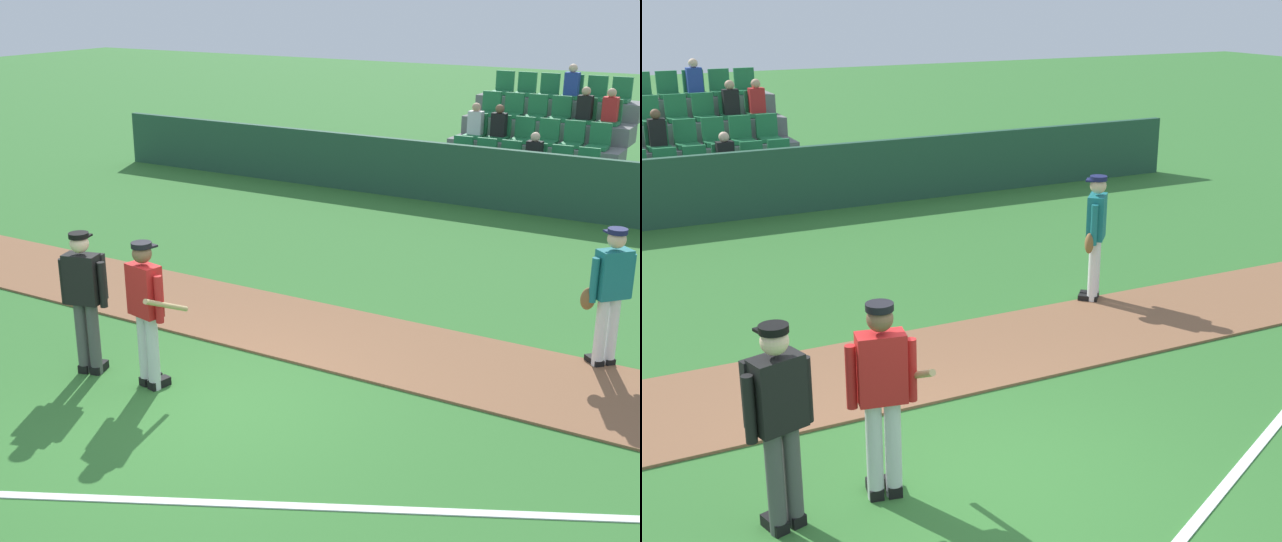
# 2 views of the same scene
# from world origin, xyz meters

# --- Properties ---
(ground_plane) EXTENTS (80.00, 80.00, 0.00)m
(ground_plane) POSITION_xyz_m (0.00, 0.00, 0.00)
(ground_plane) COLOR #33702D
(infield_dirt_path) EXTENTS (28.00, 1.93, 0.03)m
(infield_dirt_path) POSITION_xyz_m (0.00, 2.48, 0.01)
(infield_dirt_path) COLOR brown
(infield_dirt_path) RESTS_ON ground
(foul_line_chalk) EXTENTS (10.76, 5.49, 0.01)m
(foul_line_chalk) POSITION_xyz_m (3.00, -0.50, 0.01)
(foul_line_chalk) COLOR white
(foul_line_chalk) RESTS_ON ground
(dugout_fence) EXTENTS (20.00, 0.16, 1.27)m
(dugout_fence) POSITION_xyz_m (0.00, 10.06, 0.63)
(dugout_fence) COLOR #234C38
(dugout_fence) RESTS_ON ground
(stadium_bleachers) EXTENTS (3.90, 3.80, 2.70)m
(stadium_bleachers) POSITION_xyz_m (0.00, 12.36, 0.75)
(stadium_bleachers) COLOR slate
(stadium_bleachers) RESTS_ON ground
(batter_red_jersey) EXTENTS (0.63, 0.80, 1.76)m
(batter_red_jersey) POSITION_xyz_m (-0.82, 0.14, 0.97)
(batter_red_jersey) COLOR silver
(batter_red_jersey) RESTS_ON ground
(umpire_home_plate) EXTENTS (0.57, 0.38, 1.76)m
(umpire_home_plate) POSITION_xyz_m (-1.71, 0.08, 1.00)
(umpire_home_plate) COLOR #4C4C4C
(umpire_home_plate) RESTS_ON ground
(runner_teal_jersey) EXTENTS (0.55, 0.51, 1.76)m
(runner_teal_jersey) POSITION_xyz_m (3.57, 3.37, 0.96)
(runner_teal_jersey) COLOR white
(runner_teal_jersey) RESTS_ON ground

